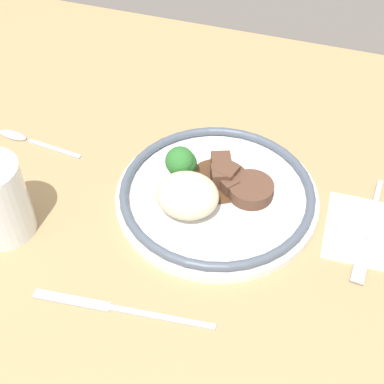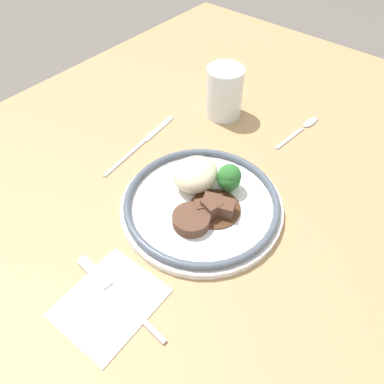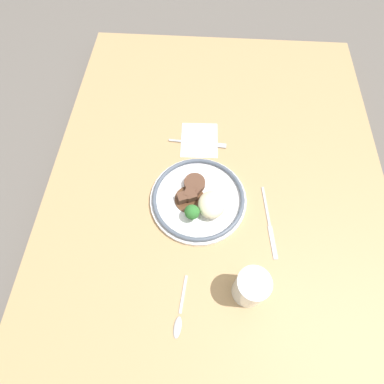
{
  "view_description": "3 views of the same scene",
  "coord_description": "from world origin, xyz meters",
  "px_view_note": "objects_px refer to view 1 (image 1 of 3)",
  "views": [
    {
      "loc": [
        -0.11,
        0.43,
        0.58
      ],
      "look_at": [
        0.04,
        -0.03,
        0.07
      ],
      "focal_mm": 50.0,
      "sensor_mm": 36.0,
      "label": 1
    },
    {
      "loc": [
        -0.31,
        -0.3,
        0.53
      ],
      "look_at": [
        0.01,
        -0.03,
        0.07
      ],
      "focal_mm": 35.0,
      "sensor_mm": 36.0,
      "label": 2
    },
    {
      "loc": [
        0.39,
        -0.04,
        0.81
      ],
      "look_at": [
        0.01,
        -0.07,
        0.09
      ],
      "focal_mm": 28.0,
      "sensor_mm": 36.0,
      "label": 3
    }
  ],
  "objects_px": {
    "knife": "(116,308)",
    "spoon": "(23,138)",
    "plate": "(212,191)",
    "fork": "(367,238)"
  },
  "relations": [
    {
      "from": "fork",
      "to": "spoon",
      "type": "height_order",
      "value": "same"
    },
    {
      "from": "fork",
      "to": "knife",
      "type": "relative_size",
      "value": 0.86
    },
    {
      "from": "plate",
      "to": "fork",
      "type": "xyz_separation_m",
      "value": [
        -0.2,
        0.0,
        -0.01
      ]
    },
    {
      "from": "plate",
      "to": "knife",
      "type": "height_order",
      "value": "plate"
    },
    {
      "from": "fork",
      "to": "plate",
      "type": "bearing_deg",
      "value": -86.89
    },
    {
      "from": "fork",
      "to": "spoon",
      "type": "distance_m",
      "value": 0.51
    },
    {
      "from": "knife",
      "to": "spoon",
      "type": "distance_m",
      "value": 0.34
    },
    {
      "from": "knife",
      "to": "fork",
      "type": "bearing_deg",
      "value": -149.89
    },
    {
      "from": "fork",
      "to": "spoon",
      "type": "relative_size",
      "value": 1.26
    },
    {
      "from": "plate",
      "to": "knife",
      "type": "xyz_separation_m",
      "value": [
        0.05,
        0.2,
        -0.02
      ]
    }
  ]
}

